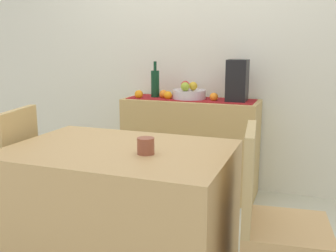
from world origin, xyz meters
name	(u,v)px	position (x,y,z in m)	size (l,w,h in m)	color
ground_plane	(147,240)	(0.00, 0.00, -0.01)	(6.40, 6.40, 0.02)	beige
room_wall_rear	(198,36)	(0.00, 1.18, 1.35)	(6.40, 0.06, 2.70)	silver
sideboard_console	(190,146)	(0.02, 0.92, 0.41)	(1.14, 0.42, 0.82)	tan
table_runner	(191,99)	(0.02, 0.92, 0.82)	(1.07, 0.32, 0.01)	maroon
fruit_bowl	(189,94)	(0.01, 0.92, 0.86)	(0.28, 0.28, 0.07)	silver
apple_upper	(193,86)	(0.04, 0.90, 0.94)	(0.07, 0.07, 0.07)	gold
apple_right	(186,87)	(0.00, 0.82, 0.94)	(0.07, 0.07, 0.07)	#92B133
apple_front	(185,85)	(-0.03, 0.92, 0.94)	(0.08, 0.08, 0.08)	#AC2A27
wine_bottle	(155,83)	(-0.30, 0.92, 0.94)	(0.07, 0.07, 0.31)	#0F371F
coffee_maker	(237,81)	(0.41, 0.92, 0.99)	(0.16, 0.18, 0.34)	black
orange_loose_far	(139,94)	(-0.41, 0.82, 0.86)	(0.07, 0.07, 0.07)	orange
orange_loose_near_bowl	(214,97)	(0.23, 0.88, 0.86)	(0.07, 0.07, 0.07)	orange
orange_loose_mid	(168,95)	(-0.16, 0.84, 0.86)	(0.07, 0.07, 0.07)	orange
orange_loose_end	(164,94)	(-0.22, 0.90, 0.86)	(0.07, 0.07, 0.07)	orange
dining_table	(121,214)	(0.04, -0.43, 0.37)	(1.16, 0.80, 0.74)	tan
coffee_cup	(146,146)	(0.21, -0.49, 0.78)	(0.09, 0.09, 0.08)	brown
chair_near_window	(0,209)	(-0.81, -0.43, 0.27)	(0.47, 0.47, 0.90)	tan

